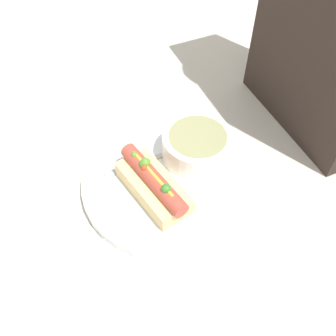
# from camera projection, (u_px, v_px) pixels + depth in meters

# --- Properties ---
(ground_plane) EXTENTS (4.00, 4.00, 0.00)m
(ground_plane) POSITION_uv_depth(u_px,v_px,m) (168.00, 185.00, 0.68)
(ground_plane) COLOR #BCB7AD
(dinner_plate) EXTENTS (0.30, 0.30, 0.02)m
(dinner_plate) POSITION_uv_depth(u_px,v_px,m) (168.00, 182.00, 0.68)
(dinner_plate) COLOR white
(dinner_plate) RESTS_ON ground_plane
(hot_dog) EXTENTS (0.15, 0.09, 0.06)m
(hot_dog) POSITION_uv_depth(u_px,v_px,m) (153.00, 184.00, 0.63)
(hot_dog) COLOR #E5C17F
(hot_dog) RESTS_ON dinner_plate
(soup_bowl) EXTENTS (0.12, 0.12, 0.05)m
(soup_bowl) POSITION_uv_depth(u_px,v_px,m) (197.00, 145.00, 0.68)
(soup_bowl) COLOR white
(soup_bowl) RESTS_ON dinner_plate
(spoon) EXTENTS (0.03, 0.18, 0.01)m
(spoon) POSITION_uv_depth(u_px,v_px,m) (174.00, 150.00, 0.71)
(spoon) COLOR #B7B7BC
(spoon) RESTS_ON dinner_plate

